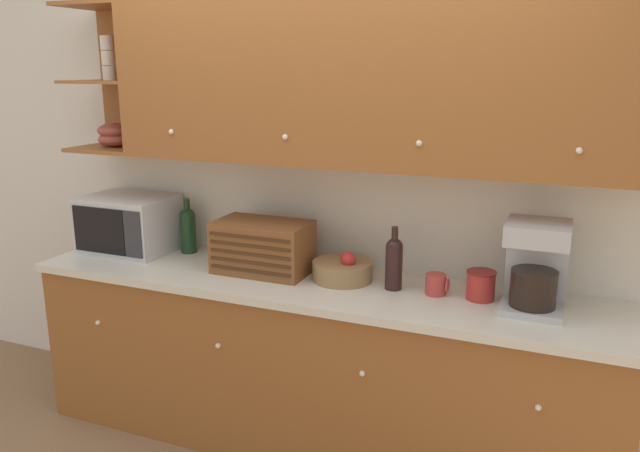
# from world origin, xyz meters

# --- Properties ---
(ground_plane) EXTENTS (24.00, 24.00, 0.00)m
(ground_plane) POSITION_xyz_m (0.00, 0.00, 0.00)
(ground_plane) COLOR #896647
(wall_back) EXTENTS (5.32, 0.06, 2.60)m
(wall_back) POSITION_xyz_m (0.00, 0.03, 1.30)
(wall_back) COLOR silver
(wall_back) RESTS_ON ground_plane
(counter_unit) EXTENTS (2.94, 0.63, 0.90)m
(counter_unit) POSITION_xyz_m (0.00, -0.30, 0.45)
(counter_unit) COLOR #935628
(counter_unit) RESTS_ON ground_plane
(backsplash_panel) EXTENTS (2.92, 0.01, 0.57)m
(backsplash_panel) POSITION_xyz_m (0.00, -0.01, 1.19)
(backsplash_panel) COLOR silver
(backsplash_panel) RESTS_ON counter_unit
(upper_cabinets) EXTENTS (2.92, 0.39, 0.78)m
(upper_cabinets) POSITION_xyz_m (0.17, -0.19, 1.86)
(upper_cabinets) COLOR #935628
(upper_cabinets) RESTS_ON backsplash_panel
(microwave) EXTENTS (0.48, 0.38, 0.32)m
(microwave) POSITION_xyz_m (-1.16, -0.23, 1.06)
(microwave) COLOR silver
(microwave) RESTS_ON counter_unit
(wine_bottle) EXTENTS (0.09, 0.09, 0.31)m
(wine_bottle) POSITION_xyz_m (-0.84, -0.13, 1.04)
(wine_bottle) COLOR #19381E
(wine_bottle) RESTS_ON counter_unit
(mug) EXTENTS (0.10, 0.09, 0.09)m
(mug) POSITION_xyz_m (-0.63, -0.06, 0.95)
(mug) COLOR silver
(mug) RESTS_ON counter_unit
(bread_box) EXTENTS (0.48, 0.28, 0.26)m
(bread_box) POSITION_xyz_m (-0.29, -0.28, 1.04)
(bread_box) COLOR brown
(bread_box) RESTS_ON counter_unit
(fruit_basket) EXTENTS (0.29, 0.29, 0.15)m
(fruit_basket) POSITION_xyz_m (0.13, -0.24, 0.95)
(fruit_basket) COLOR #937047
(fruit_basket) RESTS_ON counter_unit
(second_wine_bottle) EXTENTS (0.08, 0.08, 0.30)m
(second_wine_bottle) POSITION_xyz_m (0.40, -0.27, 1.04)
(second_wine_bottle) COLOR black
(second_wine_bottle) RESTS_ON counter_unit
(mug_blue_second) EXTENTS (0.11, 0.10, 0.10)m
(mug_blue_second) POSITION_xyz_m (0.60, -0.26, 0.95)
(mug_blue_second) COLOR #B73D38
(mug_blue_second) RESTS_ON counter_unit
(storage_canister) EXTENTS (0.13, 0.13, 0.13)m
(storage_canister) POSITION_xyz_m (0.80, -0.25, 0.97)
(storage_canister) COLOR #B22D28
(storage_canister) RESTS_ON counter_unit
(coffee_maker) EXTENTS (0.26, 0.27, 0.39)m
(coffee_maker) POSITION_xyz_m (1.02, -0.27, 1.10)
(coffee_maker) COLOR #B7B7BC
(coffee_maker) RESTS_ON counter_unit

